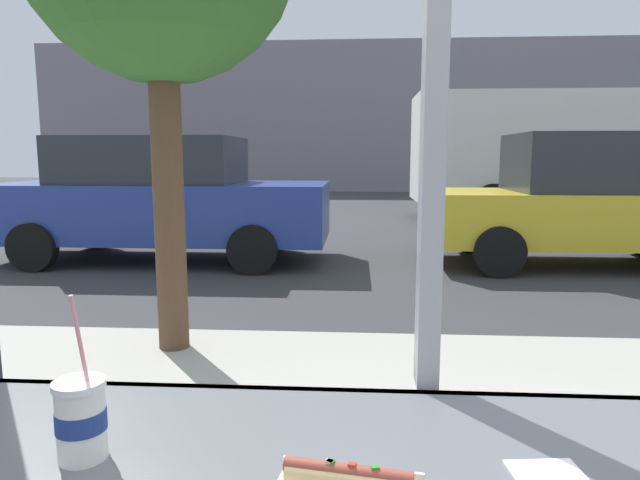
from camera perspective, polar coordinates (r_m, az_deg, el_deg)
ground_plane at (r=9.31m, az=4.76°, el=-0.75°), size 60.00×60.00×0.00m
sidewalk_strip at (r=3.13m, az=6.76°, el=-18.54°), size 16.00×2.80×0.14m
window_wall at (r=1.32m, az=11.84°, el=22.77°), size 3.01×0.20×2.90m
building_facade_far at (r=24.64m, az=4.26°, el=12.31°), size 28.00×1.20×6.27m
soda_cup_left at (r=1.11m, az=-23.16°, el=-16.34°), size 0.09×0.09×0.30m
napkin_wrapper at (r=1.08m, az=22.18°, el=-21.23°), size 0.13×0.10×0.00m
parked_car_blue at (r=8.36m, az=-15.90°, el=4.09°), size 4.68×2.01×1.76m
parked_car_yellow at (r=8.47m, az=25.43°, el=3.66°), size 4.18×1.94×1.80m
box_truck at (r=14.50m, az=22.89°, el=8.31°), size 6.91×2.44×2.94m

